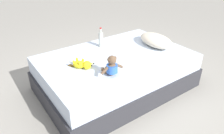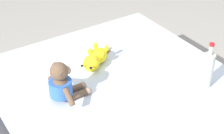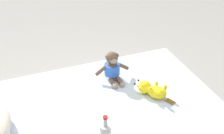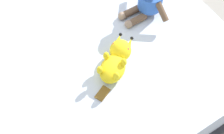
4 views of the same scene
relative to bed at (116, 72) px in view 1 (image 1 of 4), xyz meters
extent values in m
plane|color=#9E998E|center=(0.00, 0.00, -0.24)|extent=(16.00, 16.00, 0.00)
cube|color=#2D2D33|center=(0.00, 0.00, -0.11)|extent=(1.30, 1.98, 0.27)
cube|color=silver|center=(0.00, 0.00, 0.14)|extent=(1.27, 1.92, 0.22)
ellipsoid|color=beige|center=(0.04, 0.68, 0.32)|extent=(0.63, 0.43, 0.15)
ellipsoid|color=brown|center=(0.36, -0.32, 0.32)|extent=(0.10, 0.11, 0.15)
cylinder|color=blue|center=(0.36, -0.32, 0.33)|extent=(0.12, 0.12, 0.09)
sphere|color=brown|center=(0.36, -0.32, 0.43)|extent=(0.10, 0.10, 0.10)
ellipsoid|color=gray|center=(0.32, -0.32, 0.43)|extent=(0.05, 0.06, 0.04)
sphere|color=black|center=(0.32, -0.34, 0.44)|extent=(0.01, 0.01, 0.01)
sphere|color=black|center=(0.32, -0.30, 0.44)|extent=(0.01, 0.01, 0.01)
cylinder|color=brown|center=(0.36, -0.37, 0.45)|extent=(0.03, 0.01, 0.03)
cylinder|color=brown|center=(0.36, -0.28, 0.45)|extent=(0.03, 0.01, 0.03)
cylinder|color=brown|center=(0.36, -0.42, 0.33)|extent=(0.03, 0.10, 0.08)
cylinder|color=brown|center=(0.36, -0.22, 0.33)|extent=(0.03, 0.10, 0.08)
cylinder|color=brown|center=(0.26, -0.35, 0.27)|extent=(0.10, 0.04, 0.04)
cylinder|color=brown|center=(0.26, -0.29, 0.27)|extent=(0.10, 0.04, 0.04)
sphere|color=gray|center=(0.21, -0.35, 0.27)|extent=(0.04, 0.04, 0.04)
sphere|color=gray|center=(0.21, -0.29, 0.27)|extent=(0.04, 0.04, 0.04)
ellipsoid|color=yellow|center=(0.00, -0.53, 0.29)|extent=(0.19, 0.18, 0.08)
sphere|color=yellow|center=(0.08, -0.47, 0.30)|extent=(0.10, 0.10, 0.10)
cone|color=yellow|center=(0.10, -0.43, 0.31)|extent=(0.07, 0.06, 0.05)
sphere|color=black|center=(0.12, -0.41, 0.32)|extent=(0.02, 0.02, 0.02)
cone|color=yellow|center=(0.13, -0.47, 0.31)|extent=(0.07, 0.06, 0.05)
sphere|color=black|center=(0.15, -0.46, 0.32)|extent=(0.02, 0.02, 0.02)
sphere|color=red|center=(0.06, -0.45, 0.32)|extent=(0.02, 0.02, 0.02)
sphere|color=red|center=(0.10, -0.50, 0.32)|extent=(0.02, 0.02, 0.02)
ellipsoid|color=yellow|center=(0.00, -0.48, 0.33)|extent=(0.04, 0.04, 0.05)
ellipsoid|color=yellow|center=(0.05, -0.55, 0.33)|extent=(0.04, 0.04, 0.05)
ellipsoid|color=yellow|center=(-0.06, -0.53, 0.33)|extent=(0.04, 0.04, 0.05)
ellipsoid|color=yellow|center=(-0.02, -0.59, 0.33)|extent=(0.04, 0.04, 0.05)
cube|color=brown|center=(-0.09, -0.60, 0.25)|extent=(0.08, 0.07, 0.01)
cylinder|color=#B7BCB2|center=(-0.38, 0.01, 0.35)|extent=(0.07, 0.07, 0.21)
cylinder|color=#B7BCB2|center=(-0.38, 0.01, 0.48)|extent=(0.02, 0.02, 0.06)
cylinder|color=red|center=(-0.38, 0.01, 0.52)|extent=(0.03, 0.03, 0.01)
camera|label=1|loc=(1.96, -1.46, 1.44)|focal=33.62mm
camera|label=2|loc=(0.94, 1.06, 1.46)|focal=56.84mm
camera|label=3|loc=(-1.78, 0.52, 1.80)|focal=55.46mm
camera|label=4|loc=(-0.40, -1.16, 1.54)|focal=52.55mm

